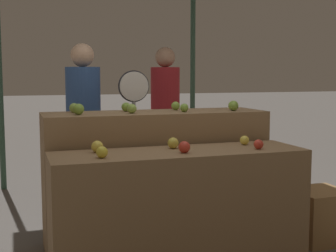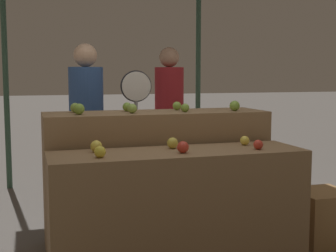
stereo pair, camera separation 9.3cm
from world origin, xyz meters
name	(u,v)px [view 1 (the left image)]	position (x,y,z in m)	size (l,w,h in m)	color
display_counter_front	(180,211)	(0.00, 0.00, 0.45)	(1.87, 0.55, 0.90)	olive
display_counter_back	(156,178)	(0.00, 0.60, 0.57)	(1.87, 0.55, 1.14)	olive
apple_front_0	(102,152)	(-0.59, -0.11, 0.94)	(0.08, 0.08, 0.08)	gold
apple_front_1	(185,147)	(0.00, -0.10, 0.94)	(0.08, 0.08, 0.08)	red
apple_front_2	(259,144)	(0.58, -0.11, 0.93)	(0.07, 0.07, 0.07)	red
apple_front_3	(97,147)	(-0.58, 0.11, 0.94)	(0.09, 0.09, 0.09)	yellow
apple_front_4	(173,143)	(-0.01, 0.12, 0.94)	(0.08, 0.08, 0.08)	gold
apple_front_5	(244,140)	(0.58, 0.11, 0.93)	(0.07, 0.07, 0.07)	yellow
apple_back_0	(79,109)	(-0.66, 0.50, 1.18)	(0.09, 0.09, 0.09)	#7AA338
apple_back_1	(132,109)	(-0.23, 0.50, 1.18)	(0.08, 0.08, 0.08)	#8EB247
apple_back_2	(184,108)	(0.22, 0.50, 1.17)	(0.07, 0.07, 0.07)	#7AA338
apple_back_3	(233,106)	(0.67, 0.49, 1.18)	(0.09, 0.09, 0.09)	#7AA338
apple_back_4	(74,108)	(-0.67, 0.70, 1.18)	(0.08, 0.08, 0.08)	#8EB247
apple_back_5	(126,107)	(-0.23, 0.71, 1.18)	(0.08, 0.08, 0.08)	#7AA338
apple_back_6	(176,106)	(0.22, 0.71, 1.17)	(0.08, 0.08, 0.08)	#84AD3D
produce_scale	(134,112)	(-0.04, 1.17, 1.09)	(0.30, 0.20, 1.49)	#99999E
person_vendor_at_scale	(84,118)	(-0.48, 1.50, 1.02)	(0.34, 0.34, 1.75)	#2D2D38
person_customer_left	(165,110)	(0.55, 2.04, 1.03)	(0.46, 0.46, 1.76)	#2D2D38
wooden_crate_side	(319,215)	(1.37, 0.20, 0.22)	(0.45, 0.45, 0.45)	#9E7547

